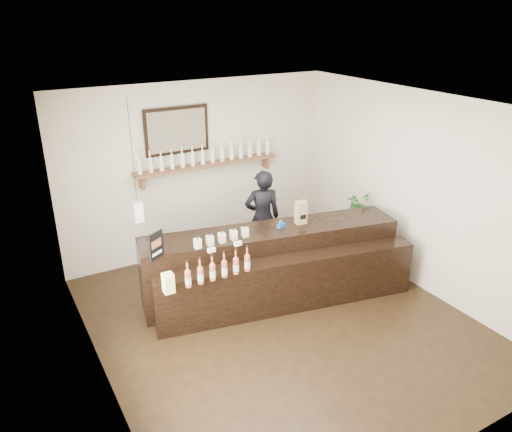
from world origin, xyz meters
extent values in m
plane|color=black|center=(0.00, 0.00, 0.00)|extent=(5.00, 5.00, 0.00)
plane|color=beige|center=(0.00, 2.50, 1.40)|extent=(4.50, 0.00, 4.50)
plane|color=beige|center=(0.00, -2.50, 1.40)|extent=(4.50, 0.00, 4.50)
plane|color=beige|center=(-2.25, 0.00, 1.40)|extent=(0.00, 5.00, 5.00)
plane|color=beige|center=(2.25, 0.00, 1.40)|extent=(0.00, 5.00, 5.00)
plane|color=white|center=(0.00, 0.00, 2.80)|extent=(5.00, 5.00, 0.00)
cube|color=brown|center=(0.10, 2.37, 1.50)|extent=(2.40, 0.25, 0.04)
cube|color=brown|center=(-0.98, 2.40, 1.38)|extent=(0.04, 0.20, 0.20)
cube|color=brown|center=(1.18, 2.40, 1.38)|extent=(0.04, 0.20, 0.20)
cube|color=black|center=(-0.35, 2.47, 2.08)|extent=(1.02, 0.04, 0.72)
cube|color=#483B2E|center=(-0.35, 2.44, 2.08)|extent=(0.92, 0.01, 0.62)
cube|color=white|center=(-1.30, 1.60, 1.25)|extent=(0.12, 0.12, 0.28)
cylinder|color=black|center=(-1.30, 1.60, 2.09)|extent=(0.01, 0.01, 1.41)
cylinder|color=beige|center=(-1.00, 2.37, 1.62)|extent=(0.07, 0.07, 0.20)
cone|color=beige|center=(-1.00, 2.37, 1.75)|extent=(0.07, 0.07, 0.05)
cylinder|color=beige|center=(-1.00, 2.37, 1.81)|extent=(0.02, 0.02, 0.07)
cylinder|color=#CF863D|center=(-1.00, 2.37, 1.86)|extent=(0.03, 0.03, 0.02)
cylinder|color=white|center=(-1.00, 2.37, 1.60)|extent=(0.07, 0.07, 0.09)
cylinder|color=beige|center=(-0.83, 2.37, 1.62)|extent=(0.07, 0.07, 0.20)
cone|color=beige|center=(-0.83, 2.37, 1.75)|extent=(0.07, 0.07, 0.05)
cylinder|color=beige|center=(-0.83, 2.37, 1.81)|extent=(0.02, 0.02, 0.07)
cylinder|color=#CF863D|center=(-0.83, 2.37, 1.86)|extent=(0.03, 0.03, 0.02)
cylinder|color=white|center=(-0.83, 2.37, 1.60)|extent=(0.07, 0.07, 0.09)
cylinder|color=beige|center=(-0.66, 2.37, 1.62)|extent=(0.07, 0.07, 0.20)
cone|color=beige|center=(-0.66, 2.37, 1.75)|extent=(0.07, 0.07, 0.05)
cylinder|color=beige|center=(-0.66, 2.37, 1.81)|extent=(0.02, 0.02, 0.07)
cylinder|color=#CF863D|center=(-0.66, 2.37, 1.86)|extent=(0.03, 0.03, 0.02)
cylinder|color=white|center=(-0.66, 2.37, 1.60)|extent=(0.07, 0.07, 0.09)
cylinder|color=beige|center=(-0.49, 2.37, 1.62)|extent=(0.07, 0.07, 0.20)
cone|color=beige|center=(-0.49, 2.37, 1.75)|extent=(0.07, 0.07, 0.05)
cylinder|color=beige|center=(-0.49, 2.37, 1.81)|extent=(0.02, 0.02, 0.07)
cylinder|color=#CF863D|center=(-0.49, 2.37, 1.86)|extent=(0.03, 0.03, 0.02)
cylinder|color=white|center=(-0.49, 2.37, 1.60)|extent=(0.07, 0.07, 0.09)
cylinder|color=beige|center=(-0.32, 2.37, 1.62)|extent=(0.07, 0.07, 0.20)
cone|color=beige|center=(-0.32, 2.37, 1.75)|extent=(0.07, 0.07, 0.05)
cylinder|color=beige|center=(-0.32, 2.37, 1.81)|extent=(0.02, 0.02, 0.07)
cylinder|color=#CF863D|center=(-0.32, 2.37, 1.86)|extent=(0.03, 0.03, 0.02)
cylinder|color=white|center=(-0.32, 2.37, 1.60)|extent=(0.07, 0.07, 0.09)
cylinder|color=beige|center=(-0.15, 2.37, 1.62)|extent=(0.07, 0.07, 0.20)
cone|color=beige|center=(-0.15, 2.37, 1.75)|extent=(0.07, 0.07, 0.05)
cylinder|color=beige|center=(-0.15, 2.37, 1.81)|extent=(0.02, 0.02, 0.07)
cylinder|color=#CF863D|center=(-0.15, 2.37, 1.86)|extent=(0.03, 0.03, 0.02)
cylinder|color=white|center=(-0.15, 2.37, 1.60)|extent=(0.07, 0.07, 0.09)
cylinder|color=beige|center=(0.02, 2.37, 1.62)|extent=(0.07, 0.07, 0.20)
cone|color=beige|center=(0.02, 2.37, 1.75)|extent=(0.07, 0.07, 0.05)
cylinder|color=beige|center=(0.02, 2.37, 1.81)|extent=(0.02, 0.02, 0.07)
cylinder|color=#CF863D|center=(0.02, 2.37, 1.86)|extent=(0.03, 0.03, 0.02)
cylinder|color=white|center=(0.02, 2.37, 1.60)|extent=(0.07, 0.07, 0.09)
cylinder|color=beige|center=(0.18, 2.37, 1.62)|extent=(0.07, 0.07, 0.20)
cone|color=beige|center=(0.18, 2.37, 1.75)|extent=(0.07, 0.07, 0.05)
cylinder|color=beige|center=(0.18, 2.37, 1.81)|extent=(0.02, 0.02, 0.07)
cylinder|color=#CF863D|center=(0.18, 2.37, 1.86)|extent=(0.03, 0.03, 0.02)
cylinder|color=white|center=(0.18, 2.37, 1.60)|extent=(0.07, 0.07, 0.09)
cylinder|color=beige|center=(0.35, 2.37, 1.62)|extent=(0.07, 0.07, 0.20)
cone|color=beige|center=(0.35, 2.37, 1.75)|extent=(0.07, 0.07, 0.05)
cylinder|color=beige|center=(0.35, 2.37, 1.81)|extent=(0.02, 0.02, 0.07)
cylinder|color=#CF863D|center=(0.35, 2.37, 1.86)|extent=(0.03, 0.03, 0.02)
cylinder|color=white|center=(0.35, 2.37, 1.60)|extent=(0.07, 0.07, 0.09)
cylinder|color=beige|center=(0.52, 2.37, 1.62)|extent=(0.07, 0.07, 0.20)
cone|color=beige|center=(0.52, 2.37, 1.75)|extent=(0.07, 0.07, 0.05)
cylinder|color=beige|center=(0.52, 2.37, 1.81)|extent=(0.02, 0.02, 0.07)
cylinder|color=#CF863D|center=(0.52, 2.37, 1.86)|extent=(0.03, 0.03, 0.02)
cylinder|color=white|center=(0.52, 2.37, 1.60)|extent=(0.07, 0.07, 0.09)
cylinder|color=beige|center=(0.69, 2.37, 1.62)|extent=(0.07, 0.07, 0.20)
cone|color=beige|center=(0.69, 2.37, 1.75)|extent=(0.07, 0.07, 0.05)
cylinder|color=beige|center=(0.69, 2.37, 1.81)|extent=(0.02, 0.02, 0.07)
cylinder|color=#CF863D|center=(0.69, 2.37, 1.86)|extent=(0.03, 0.03, 0.02)
cylinder|color=white|center=(0.69, 2.37, 1.60)|extent=(0.07, 0.07, 0.09)
cylinder|color=beige|center=(0.86, 2.37, 1.62)|extent=(0.07, 0.07, 0.20)
cone|color=beige|center=(0.86, 2.37, 1.75)|extent=(0.07, 0.07, 0.05)
cylinder|color=beige|center=(0.86, 2.37, 1.81)|extent=(0.02, 0.02, 0.07)
cylinder|color=#CF863D|center=(0.86, 2.37, 1.86)|extent=(0.03, 0.03, 0.02)
cylinder|color=white|center=(0.86, 2.37, 1.60)|extent=(0.07, 0.07, 0.09)
cylinder|color=beige|center=(1.03, 2.37, 1.62)|extent=(0.07, 0.07, 0.20)
cone|color=beige|center=(1.03, 2.37, 1.75)|extent=(0.07, 0.07, 0.05)
cylinder|color=beige|center=(1.03, 2.37, 1.81)|extent=(0.02, 0.02, 0.07)
cylinder|color=#CF863D|center=(1.03, 2.37, 1.86)|extent=(0.03, 0.03, 0.02)
cylinder|color=white|center=(1.03, 2.37, 1.60)|extent=(0.07, 0.07, 0.09)
cylinder|color=beige|center=(1.20, 2.37, 1.62)|extent=(0.07, 0.07, 0.20)
cone|color=beige|center=(1.20, 2.37, 1.75)|extent=(0.07, 0.07, 0.05)
cylinder|color=beige|center=(1.20, 2.37, 1.81)|extent=(0.02, 0.02, 0.07)
cylinder|color=#CF863D|center=(1.20, 2.37, 1.86)|extent=(0.03, 0.03, 0.02)
cylinder|color=white|center=(1.20, 2.37, 1.60)|extent=(0.07, 0.07, 0.09)
cube|color=black|center=(0.26, 0.70, 0.50)|extent=(3.65, 1.33, 1.00)
cube|color=black|center=(0.26, 0.22, 0.38)|extent=(3.58, 1.02, 0.76)
cube|color=white|center=(-0.75, 0.47, 1.03)|extent=(0.10, 0.04, 0.05)
cube|color=white|center=(-0.38, 0.47, 1.03)|extent=(0.10, 0.04, 0.05)
cube|color=#CEC77E|center=(-1.41, 0.22, 0.82)|extent=(0.12, 0.12, 0.12)
cube|color=#CEC77E|center=(-1.41, 0.22, 0.94)|extent=(0.12, 0.12, 0.12)
cube|color=beige|center=(-0.85, 0.65, 1.07)|extent=(0.08, 0.08, 0.13)
cube|color=beige|center=(-0.85, 0.60, 1.07)|extent=(0.07, 0.00, 0.06)
cylinder|color=black|center=(-0.85, 0.65, 1.16)|extent=(0.02, 0.02, 0.03)
cube|color=beige|center=(-0.68, 0.65, 1.07)|extent=(0.08, 0.08, 0.13)
cube|color=beige|center=(-0.68, 0.60, 1.07)|extent=(0.07, 0.00, 0.06)
cylinder|color=black|center=(-0.68, 0.65, 1.16)|extent=(0.02, 0.02, 0.03)
cube|color=beige|center=(-0.51, 0.65, 1.07)|extent=(0.08, 0.08, 0.13)
cube|color=beige|center=(-0.51, 0.60, 1.07)|extent=(0.07, 0.00, 0.06)
cylinder|color=black|center=(-0.51, 0.65, 1.16)|extent=(0.02, 0.02, 0.03)
cube|color=beige|center=(-0.35, 0.65, 1.07)|extent=(0.08, 0.08, 0.13)
cube|color=beige|center=(-0.35, 0.60, 1.07)|extent=(0.07, 0.00, 0.06)
cylinder|color=black|center=(-0.35, 0.65, 1.16)|extent=(0.02, 0.02, 0.03)
cube|color=beige|center=(-0.18, 0.65, 1.07)|extent=(0.08, 0.08, 0.13)
cube|color=beige|center=(-0.18, 0.60, 1.07)|extent=(0.07, 0.00, 0.06)
cylinder|color=black|center=(-0.18, 0.65, 1.16)|extent=(0.02, 0.02, 0.03)
cylinder|color=#B15C3C|center=(-1.17, 0.22, 0.86)|extent=(0.07, 0.07, 0.20)
cone|color=#B15C3C|center=(-1.17, 0.22, 0.99)|extent=(0.07, 0.07, 0.05)
cylinder|color=#B15C3C|center=(-1.17, 0.22, 1.05)|extent=(0.02, 0.02, 0.07)
cylinder|color=black|center=(-1.17, 0.22, 1.10)|extent=(0.03, 0.03, 0.02)
cylinder|color=white|center=(-1.17, 0.22, 0.84)|extent=(0.07, 0.07, 0.09)
cylinder|color=#B15C3C|center=(-1.01, 0.22, 0.86)|extent=(0.07, 0.07, 0.20)
cone|color=#B15C3C|center=(-1.01, 0.22, 0.99)|extent=(0.07, 0.07, 0.05)
cylinder|color=#B15C3C|center=(-1.01, 0.22, 1.05)|extent=(0.02, 0.02, 0.07)
cylinder|color=black|center=(-1.01, 0.22, 1.10)|extent=(0.03, 0.03, 0.02)
cylinder|color=white|center=(-1.01, 0.22, 0.84)|extent=(0.07, 0.07, 0.09)
cylinder|color=#B15C3C|center=(-0.85, 0.22, 0.86)|extent=(0.07, 0.07, 0.20)
cone|color=#B15C3C|center=(-0.85, 0.22, 0.99)|extent=(0.07, 0.07, 0.05)
cylinder|color=#B15C3C|center=(-0.85, 0.22, 1.05)|extent=(0.02, 0.02, 0.07)
cylinder|color=black|center=(-0.85, 0.22, 1.10)|extent=(0.03, 0.03, 0.02)
cylinder|color=white|center=(-0.85, 0.22, 0.84)|extent=(0.07, 0.07, 0.09)
cylinder|color=#B15C3C|center=(-0.69, 0.22, 0.86)|extent=(0.07, 0.07, 0.20)
cone|color=#B15C3C|center=(-0.69, 0.22, 0.99)|extent=(0.07, 0.07, 0.05)
cylinder|color=#B15C3C|center=(-0.69, 0.22, 1.05)|extent=(0.02, 0.02, 0.07)
cylinder|color=black|center=(-0.69, 0.22, 1.10)|extent=(0.03, 0.03, 0.02)
cylinder|color=white|center=(-0.69, 0.22, 0.84)|extent=(0.07, 0.07, 0.09)
cylinder|color=#B15C3C|center=(-0.54, 0.22, 0.86)|extent=(0.07, 0.07, 0.20)
cone|color=#B15C3C|center=(-0.54, 0.22, 0.99)|extent=(0.07, 0.07, 0.05)
cylinder|color=#B15C3C|center=(-0.54, 0.22, 1.05)|extent=(0.02, 0.02, 0.07)
cylinder|color=black|center=(-0.54, 0.22, 1.10)|extent=(0.03, 0.03, 0.02)
cylinder|color=white|center=(-0.54, 0.22, 0.84)|extent=(0.07, 0.07, 0.09)
cylinder|color=#B15C3C|center=(-0.38, 0.22, 0.86)|extent=(0.07, 0.07, 0.20)
cone|color=#B15C3C|center=(-0.38, 0.22, 0.99)|extent=(0.07, 0.07, 0.05)
cylinder|color=#B15C3C|center=(-0.38, 0.22, 1.05)|extent=(0.02, 0.02, 0.07)
cylinder|color=black|center=(-0.38, 0.22, 1.10)|extent=(0.03, 0.03, 0.02)
cylinder|color=white|center=(-0.38, 0.22, 0.84)|extent=(0.07, 0.07, 0.09)
cube|color=black|center=(-1.38, 0.65, 1.17)|extent=(0.22, 0.14, 0.34)
cube|color=brown|center=(-1.38, 0.64, 1.20)|extent=(0.15, 0.09, 0.10)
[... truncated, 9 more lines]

